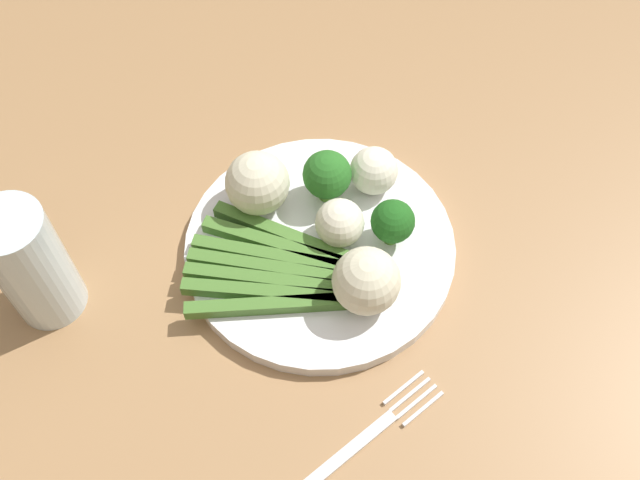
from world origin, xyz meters
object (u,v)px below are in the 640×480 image
(cauliflower_front_left, at_px, (374,171))
(cauliflower_outer_edge, at_px, (366,281))
(broccoli_front, at_px, (327,175))
(fork, at_px, (362,441))
(asparagus_bundle, at_px, (273,269))
(dining_table, at_px, (390,315))
(broccoli_back, at_px, (393,222))
(cauliflower_back_right, at_px, (340,223))
(water_glass, at_px, (31,265))
(plate, at_px, (320,247))
(cauliflower_edge, at_px, (257,183))

(cauliflower_front_left, bearing_deg, cauliflower_outer_edge, -34.81)
(broccoli_front, relative_size, fork, 0.34)
(asparagus_bundle, bearing_deg, dining_table, -164.91)
(dining_table, xyz_separation_m, fork, (0.12, -0.11, 0.09))
(broccoli_back, distance_m, broccoli_front, 0.08)
(cauliflower_back_right, bearing_deg, cauliflower_outer_edge, -10.84)
(cauliflower_back_right, bearing_deg, asparagus_bundle, -86.51)
(dining_table, relative_size, water_glass, 11.29)
(broccoli_front, bearing_deg, cauliflower_front_left, 76.33)
(plate, relative_size, cauliflower_back_right, 5.56)
(cauliflower_back_right, bearing_deg, cauliflower_front_left, 121.23)
(cauliflower_edge, relative_size, cauliflower_back_right, 1.34)
(fork, bearing_deg, water_glass, 115.83)
(cauliflower_back_right, height_order, fork, cauliflower_back_right)
(plate, xyz_separation_m, water_glass, (-0.07, -0.24, 0.06))
(broccoli_front, distance_m, cauliflower_back_right, 0.05)
(cauliflower_outer_edge, xyz_separation_m, water_glass, (-0.14, -0.24, 0.02))
(plate, relative_size, cauliflower_outer_edge, 4.22)
(plate, bearing_deg, cauliflower_outer_edge, 5.24)
(dining_table, relative_size, cauliflower_back_right, 31.69)
(dining_table, bearing_deg, cauliflower_outer_edge, -71.66)
(dining_table, xyz_separation_m, broccoli_back, (-0.03, 0.01, 0.14))
(dining_table, height_order, cauliflower_back_right, cauliflower_back_right)
(broccoli_front, height_order, fork, broccoli_front)
(dining_table, distance_m, plate, 0.12)
(asparagus_bundle, relative_size, fork, 1.00)
(broccoli_front, height_order, water_glass, water_glass)
(water_glass, bearing_deg, cauliflower_front_left, 82.65)
(broccoli_front, bearing_deg, water_glass, -96.26)
(broccoli_front, xyz_separation_m, cauliflower_front_left, (0.01, 0.05, -0.01))
(water_glass, bearing_deg, cauliflower_edge, 88.85)
(broccoli_back, distance_m, cauliflower_outer_edge, 0.07)
(fork, bearing_deg, cauliflower_front_left, 46.97)
(cauliflower_outer_edge, distance_m, cauliflower_edge, 0.14)
(cauliflower_outer_edge, bearing_deg, cauliflower_front_left, 145.19)
(cauliflower_edge, bearing_deg, broccoli_back, 41.78)
(cauliflower_edge, bearing_deg, fork, -7.42)
(asparagus_bundle, relative_size, cauliflower_back_right, 3.66)
(cauliflower_edge, relative_size, fork, 0.37)
(broccoli_back, bearing_deg, dining_table, -14.03)
(asparagus_bundle, height_order, water_glass, water_glass)
(broccoli_back, height_order, fork, broccoli_back)
(cauliflower_outer_edge, bearing_deg, dining_table, 108.34)
(dining_table, height_order, cauliflower_front_left, cauliflower_front_left)
(dining_table, distance_m, cauliflower_back_right, 0.14)
(dining_table, height_order, broccoli_front, broccoli_front)
(cauliflower_edge, bearing_deg, water_glass, -91.15)
(broccoli_back, xyz_separation_m, cauliflower_outer_edge, (0.04, -0.05, 0.00))
(fork, height_order, water_glass, water_glass)
(cauliflower_outer_edge, bearing_deg, cauliflower_edge, -166.15)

